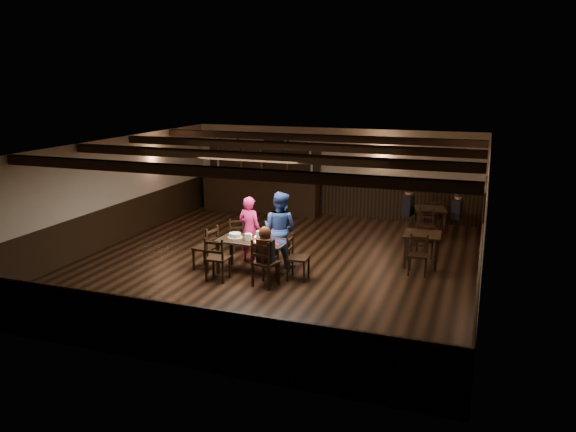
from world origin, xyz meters
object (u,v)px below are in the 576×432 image
(chair_near_left, at_px, (216,256))
(bar_counter, at_px, (262,189))
(dining_table, at_px, (253,244))
(woman_pink, at_px, (250,229))
(chair_near_right, at_px, (263,260))
(man_blue, at_px, (280,229))
(cake, at_px, (235,235))

(chair_near_left, xyz_separation_m, bar_counter, (-1.54, 6.26, 0.17))
(dining_table, height_order, woman_pink, woman_pink)
(chair_near_right, relative_size, bar_counter, 0.25)
(dining_table, bearing_deg, bar_counter, 110.53)
(dining_table, bearing_deg, chair_near_left, -125.70)
(dining_table, relative_size, chair_near_right, 1.55)
(woman_pink, relative_size, man_blue, 0.91)
(chair_near_right, distance_m, cake, 1.27)
(chair_near_left, bearing_deg, cake, 84.47)
(chair_near_left, relative_size, chair_near_right, 0.95)
(cake, bearing_deg, bar_counter, 106.46)
(chair_near_left, bearing_deg, dining_table, 54.30)
(cake, bearing_deg, chair_near_left, -95.53)
(chair_near_right, distance_m, bar_counter, 6.77)
(dining_table, xyz_separation_m, chair_near_left, (-0.53, -0.74, -0.11))
(woman_pink, relative_size, cake, 4.77)
(chair_near_left, xyz_separation_m, man_blue, (0.89, 1.44, 0.30))
(man_blue, xyz_separation_m, cake, (-0.81, -0.66, -0.06))
(chair_near_left, relative_size, bar_counter, 0.24)
(chair_near_right, bearing_deg, dining_table, 126.36)
(chair_near_left, distance_m, man_blue, 1.72)
(chair_near_left, relative_size, cake, 2.95)
(man_blue, bearing_deg, cake, 49.18)
(cake, xyz_separation_m, bar_counter, (-1.62, 5.47, -0.07))
(chair_near_left, bearing_deg, chair_near_right, 0.68)
(dining_table, bearing_deg, chair_near_right, -53.64)
(woman_pink, distance_m, bar_counter, 5.11)
(chair_near_left, height_order, woman_pink, woman_pink)
(bar_counter, bearing_deg, chair_near_right, -67.39)
(man_blue, height_order, cake, man_blue)
(woman_pink, relative_size, bar_counter, 0.39)
(dining_table, height_order, bar_counter, bar_counter)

